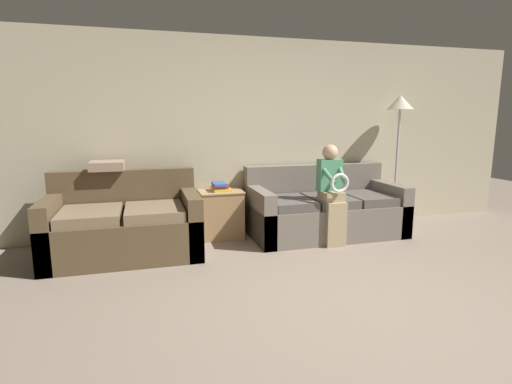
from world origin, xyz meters
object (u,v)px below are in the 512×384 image
couch_side (125,226)px  floor_lamp (400,113)px  book_stack (220,187)px  throw_pillow (107,166)px  side_shelf (221,213)px  couch_main (324,210)px  child_left_seated (332,189)px

couch_side → floor_lamp: 3.92m
couch_side → book_stack: couch_side is taller
couch_side → throw_pillow: (-0.17, 0.35, 0.64)m
side_shelf → throw_pillow: throw_pillow is taller
throw_pillow → book_stack: bearing=1.2°
book_stack → floor_lamp: size_ratio=0.16×
couch_side → book_stack: bearing=17.8°
couch_main → throw_pillow: 2.76m
couch_side → side_shelf: (1.16, 0.37, -0.02)m
side_shelf → book_stack: book_stack is taller
couch_main → side_shelf: couch_main is taller
couch_main → floor_lamp: size_ratio=1.08×
child_left_seated → book_stack: (-1.25, 0.63, -0.02)m
side_shelf → throw_pillow: bearing=-178.7°
couch_main → book_stack: (-1.34, 0.22, 0.34)m
child_left_seated → book_stack: child_left_seated is taller
couch_main → child_left_seated: bearing=-103.4°
floor_lamp → throw_pillow: bearing=179.9°
floor_lamp → side_shelf: bearing=179.3°
couch_main → throw_pillow: bearing=175.8°
child_left_seated → side_shelf: size_ratio=1.97×
book_stack → throw_pillow: 1.37m
couch_side → floor_lamp: size_ratio=0.89×
side_shelf → floor_lamp: size_ratio=0.33×
couch_side → throw_pillow: 0.75m
floor_lamp → throw_pillow: floor_lamp is taller
child_left_seated → couch_side: bearing=174.0°
floor_lamp → throw_pillow: size_ratio=4.83×
side_shelf → floor_lamp: bearing=-0.7°
book_stack → floor_lamp: floor_lamp is taller
couch_main → floor_lamp: bearing=9.1°
couch_main → side_shelf: (-1.34, 0.22, -0.00)m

